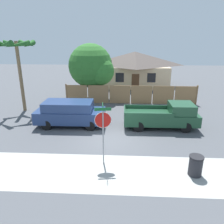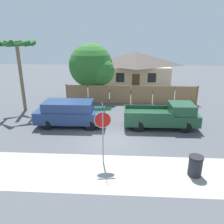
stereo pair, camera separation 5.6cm
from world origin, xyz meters
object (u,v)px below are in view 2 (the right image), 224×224
Objects in this scene: stop_sign at (103,124)px; house at (135,68)px; oak_tree at (93,67)px; palm_tree at (17,50)px; orange_pickup at (164,116)px; trash_bin at (195,166)px; red_suv at (70,113)px.

house is at bearing 75.01° from stop_sign.
palm_tree is (-5.59, -3.99, 1.79)m from oak_tree.
stop_sign is at bearing -79.86° from oak_tree.
palm_tree is 1.15× the size of orange_pickup.
orange_pickup is at bearing -84.13° from house.
house is at bearing 95.60° from trash_bin.
house reaches higher than trash_bin.
house reaches higher than red_suv.
stop_sign is 3.20× the size of trash_bin.
red_suv is at bearing 141.57° from trash_bin.
stop_sign is (7.76, -8.16, -3.02)m from palm_tree.
house reaches higher than orange_pickup.
red_suv is 5.04× the size of trash_bin.
orange_pickup is at bearing -15.58° from palm_tree.
oak_tree is at bearing 116.77° from trash_bin.
stop_sign is at bearing -46.44° from palm_tree.
palm_tree is (-10.16, -11.29, 2.85)m from house.
palm_tree is 1.89× the size of stop_sign.
trash_bin is (7.26, -5.76, -0.49)m from red_suv.
trash_bin is at bearing -36.58° from palm_tree.
trash_bin is at bearing -63.23° from oak_tree.
palm_tree is 7.19m from red_suv.
palm_tree reaches higher than stop_sign.
red_suv is at bearing 112.40° from stop_sign.
oak_tree reaches higher than house.
oak_tree reaches higher than red_suv.
trash_bin is at bearing -18.98° from stop_sign.
oak_tree is 12.40m from stop_sign.
stop_sign reaches higher than trash_bin.
orange_pickup is at bearing -0.48° from red_suv.
oak_tree is (-4.57, -7.30, 1.06)m from house.
oak_tree is at bearing 35.52° from palm_tree.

